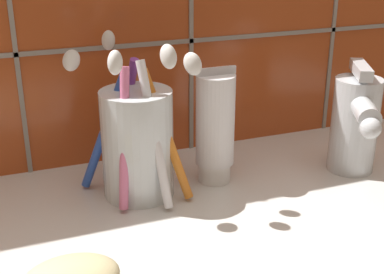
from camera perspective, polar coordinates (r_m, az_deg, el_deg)
sink_counter at (r=51.97cm, az=5.15°, el=-9.88°), size 78.08×37.66×2.00cm
toothbrush_cup at (r=53.95cm, az=-5.88°, el=-0.30°), size 12.61×14.34×16.75cm
toothpaste_tube at (r=56.51cm, az=2.48°, el=1.10°), size 4.32×4.12×12.69cm
sink_faucet at (r=61.47cm, az=17.07°, el=1.54°), size 6.60×10.00×12.28cm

